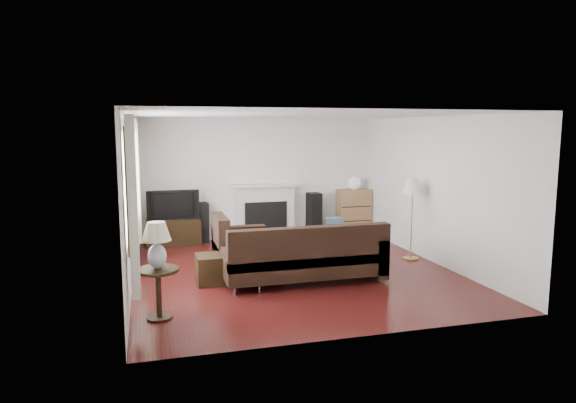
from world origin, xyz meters
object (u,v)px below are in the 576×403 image
object	(u,v)px
bookshelf	(354,212)
coffee_table	(280,246)
sectional_sofa	(303,254)
tv_stand	(174,232)
floor_lamp	(412,219)
side_table	(159,294)

from	to	relation	value
bookshelf	coffee_table	size ratio (longest dim) A/B	0.88
bookshelf	sectional_sofa	bearing A→B (deg)	-124.31
tv_stand	sectional_sofa	world-z (taller)	sectional_sofa
tv_stand	bookshelf	world-z (taller)	bookshelf
tv_stand	bookshelf	xyz separation A→B (m)	(3.87, 0.05, 0.23)
bookshelf	floor_lamp	bearing A→B (deg)	-87.42
tv_stand	bookshelf	size ratio (longest dim) A/B	1.07
coffee_table	bookshelf	bearing A→B (deg)	39.73
sectional_sofa	side_table	bearing A→B (deg)	-154.65
sectional_sofa	coffee_table	xyz separation A→B (m)	(0.03, 1.48, -0.21)
sectional_sofa	side_table	size ratio (longest dim) A/B	4.16
side_table	bookshelf	bearing A→B (deg)	44.03
sectional_sofa	floor_lamp	size ratio (longest dim) A/B	1.82
tv_stand	side_table	bearing A→B (deg)	-95.54
side_table	tv_stand	bearing A→B (deg)	84.46
tv_stand	coffee_table	size ratio (longest dim) A/B	0.95
bookshelf	coffee_table	world-z (taller)	bookshelf
coffee_table	floor_lamp	xyz separation A→B (m)	(2.19, -0.73, 0.50)
bookshelf	side_table	world-z (taller)	bookshelf
bookshelf	tv_stand	bearing A→B (deg)	-179.32
bookshelf	sectional_sofa	size ratio (longest dim) A/B	0.37
bookshelf	coffee_table	bearing A→B (deg)	-142.15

